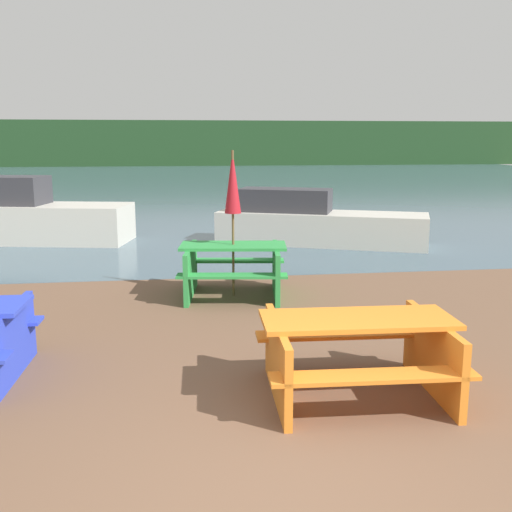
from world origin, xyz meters
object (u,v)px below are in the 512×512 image
at_px(boat_second, 32,217).
at_px(umbrella_crimson, 233,184).
at_px(boat, 315,223).
at_px(picnic_table_green, 233,265).
at_px(picnic_table_orange, 357,348).

bearing_deg(boat_second, umbrella_crimson, -41.44).
bearing_deg(boat, boat_second, -168.14).
height_order(picnic_table_green, boat, boat).
xyz_separation_m(umbrella_crimson, boat_second, (-4.12, 5.52, -1.12)).
distance_m(umbrella_crimson, boat_second, 6.98).
bearing_deg(umbrella_crimson, picnic_table_orange, -78.35).
bearing_deg(boat, picnic_table_orange, -78.42).
relative_size(picnic_table_orange, picnic_table_green, 1.03).
distance_m(boat, boat_second, 6.50).
xyz_separation_m(picnic_table_orange, boat_second, (-4.89, 9.25, 0.12)).
distance_m(picnic_table_orange, picnic_table_green, 3.81).
height_order(picnic_table_green, boat_second, boat_second).
relative_size(picnic_table_orange, boat_second, 0.41).
bearing_deg(picnic_table_green, boat_second, 126.77).
height_order(picnic_table_orange, boat_second, boat_second).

